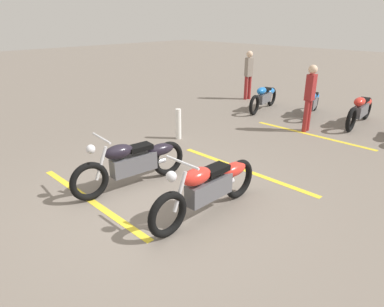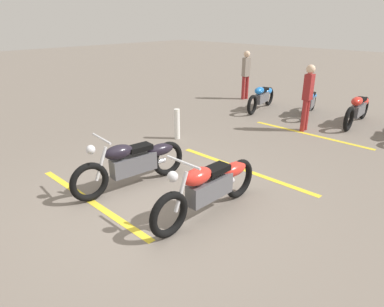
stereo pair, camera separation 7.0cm
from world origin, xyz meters
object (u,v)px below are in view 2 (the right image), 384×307
Objects in this scene: bystander_near_row at (308,95)px; bystander_secondary at (246,73)px; motorcycle_row_center at (310,102)px; motorcycle_row_right at (262,97)px; motorcycle_row_left at (358,108)px; bollard_post at (177,124)px; motorcycle_dark_foreground at (134,162)px; motorcycle_bright_foreground at (210,186)px.

bystander_near_row is 1.01× the size of bystander_secondary.
motorcycle_row_center is 0.95× the size of motorcycle_row_right.
bystander_secondary is (0.43, 2.73, 0.55)m from motorcycle_row_center.
motorcycle_row_left reaches higher than bollard_post.
bystander_near_row is (5.10, -0.65, 0.50)m from motorcycle_dark_foreground.
motorcycle_row_right is 2.70× the size of bollard_post.
motorcycle_bright_foreground is 4.99m from bystander_near_row.
motorcycle_bright_foreground is at bearing 15.27° from motorcycle_row_right.
bystander_near_row is at bearing 179.51° from motorcycle_dark_foreground.
motorcycle_row_left is 1.27× the size of bystander_near_row.
motorcycle_row_right is 1.19× the size of bystander_secondary.
motorcycle_bright_foreground is at bearing 104.90° from motorcycle_dark_foreground.
bollard_post is (-4.82, -1.41, -0.58)m from bystander_secondary.
motorcycle_bright_foreground is at bearing -125.91° from bollard_post.
motorcycle_row_left is 2.89m from motorcycle_row_right.
bystander_near_row is at bearing -31.54° from motorcycle_row_left.
motorcycle_row_left is at bearing 87.59° from motorcycle_row_right.
motorcycle_bright_foreground reaches higher than bollard_post.
bollard_post reaches higher than motorcycle_row_center.
motorcycle_bright_foreground is 8.16m from bystander_secondary.
bystander_near_row is (-1.14, -2.07, 0.54)m from motorcycle_row_right.
bystander_secondary reaches higher than motorcycle_row_right.
bystander_secondary is at bearing -147.49° from motorcycle_bright_foreground.
motorcycle_dark_foreground is at bearing -17.24° from motorcycle_row_left.
bystander_near_row reaches higher than bollard_post.
bystander_secondary reaches higher than motorcycle_row_left.
bystander_secondary is 5.06m from bollard_post.
motorcycle_bright_foreground reaches higher than motorcycle_row_center.
motorcycle_row_right is at bearing 1.52° from bollard_post.
motorcycle_dark_foreground is at bearing 1.63° from motorcycle_row_right.
motorcycle_bright_foreground is 3.57m from bollard_post.
bystander_secondary is at bearing -152.29° from motorcycle_dark_foreground.
bystander_near_row reaches higher than motorcycle_row_right.
motorcycle_bright_foreground is 6.67m from motorcycle_row_center.
bollard_post is (-3.92, -0.10, -0.05)m from motorcycle_row_right.
bollard_post is at bearing -33.22° from motorcycle_row_center.
motorcycle_row_right is at bearing -88.39° from motorcycle_row_center.
bystander_secondary is (6.91, 4.30, 0.49)m from motorcycle_bright_foreground.
motorcycle_dark_foreground is 7.66m from bystander_secondary.
motorcycle_row_left is 2.91× the size of bollard_post.
bollard_post is at bearing -143.62° from motorcycle_dark_foreground.
bystander_secondary is (7.14, 2.73, 0.49)m from motorcycle_dark_foreground.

